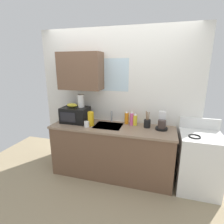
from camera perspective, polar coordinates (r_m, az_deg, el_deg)
kitchen_wall_assembly at (r=3.15m, az=-0.22°, el=5.04°), size 2.83×0.42×2.50m
counter_unit at (r=3.12m, az=-0.03°, el=-12.31°), size 2.06×0.63×0.90m
sink_faucet at (r=3.15m, az=-0.12°, el=-1.46°), size 0.03×0.03×0.20m
stove_range at (r=3.09m, az=26.21°, el=-14.34°), size 0.60×0.60×1.08m
microwave at (r=3.20m, az=-11.86°, el=-0.86°), size 0.46×0.35×0.27m
banana_bunch at (r=3.18m, az=-12.81°, el=2.16°), size 0.20×0.11×0.07m
paper_towel_roll at (r=3.14m, az=-10.04°, el=3.55°), size 0.11×0.11×0.22m
coffee_maker at (r=2.91m, az=15.88°, el=-3.35°), size 0.19×0.21×0.28m
dish_soap_bottle_orange at (r=3.05m, az=4.76°, el=-1.85°), size 0.07×0.07×0.23m
dish_soap_bottle_pink at (r=2.99m, az=6.39°, el=-2.12°), size 0.06×0.06×0.25m
dish_soap_bottle_yellow at (r=3.00m, az=7.49°, el=-2.46°), size 0.07×0.07×0.21m
cereal_canister at (r=2.97m, az=-6.89°, el=-2.18°), size 0.10×0.10×0.24m
mug_white at (r=2.93m, az=-8.22°, el=-3.96°), size 0.08×0.08×0.09m
utensil_crock at (r=2.94m, az=11.35°, el=-3.59°), size 0.11×0.11×0.28m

